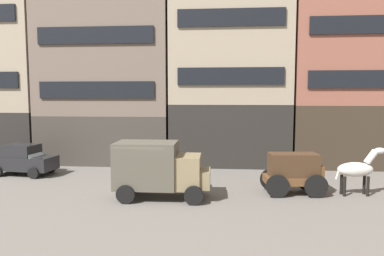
% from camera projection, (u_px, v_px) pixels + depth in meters
% --- Properties ---
extents(ground_plane, '(120.00, 120.00, 0.00)m').
position_uv_depth(ground_plane, '(142.00, 196.00, 16.68)').
color(ground_plane, '#605B56').
extents(building_center_left, '(9.64, 5.54, 14.40)m').
position_uv_depth(building_center_left, '(108.00, 61.00, 25.32)').
color(building_center_left, '#38332D').
rests_on(building_center_left, ground_plane).
extents(building_center_right, '(8.49, 5.54, 15.54)m').
position_uv_depth(building_center_right, '(230.00, 52.00, 24.55)').
color(building_center_right, black).
rests_on(building_center_right, ground_plane).
extents(building_far_right, '(8.63, 5.54, 17.71)m').
position_uv_depth(building_far_right, '(352.00, 34.00, 23.78)').
color(building_far_right, '#33281E').
rests_on(building_far_right, ground_plane).
extents(cargo_wagon, '(3.01, 1.72, 1.98)m').
position_uv_depth(cargo_wagon, '(294.00, 171.00, 16.95)').
color(cargo_wagon, brown).
rests_on(cargo_wagon, ground_plane).
extents(draft_horse, '(2.35, 0.73, 2.30)m').
position_uv_depth(draft_horse, '(357.00, 169.00, 16.70)').
color(draft_horse, beige).
rests_on(draft_horse, ground_plane).
extents(delivery_truck_near, '(4.37, 2.17, 2.62)m').
position_uv_depth(delivery_truck_near, '(159.00, 168.00, 16.23)').
color(delivery_truck_near, '#7A6B4C').
rests_on(delivery_truck_near, ground_plane).
extents(sedan_dark, '(3.86, 2.20, 1.83)m').
position_uv_depth(sedan_dark, '(24.00, 160.00, 21.10)').
color(sedan_dark, black).
rests_on(sedan_dark, ground_plane).
extents(pedestrian_officer, '(0.48, 0.48, 1.79)m').
position_uv_depth(pedestrian_officer, '(134.00, 158.00, 21.30)').
color(pedestrian_officer, black).
rests_on(pedestrian_officer, ground_plane).
extents(fire_hydrant_curbside, '(0.24, 0.24, 0.83)m').
position_uv_depth(fire_hydrant_curbside, '(314.00, 168.00, 21.10)').
color(fire_hydrant_curbside, maroon).
rests_on(fire_hydrant_curbside, ground_plane).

